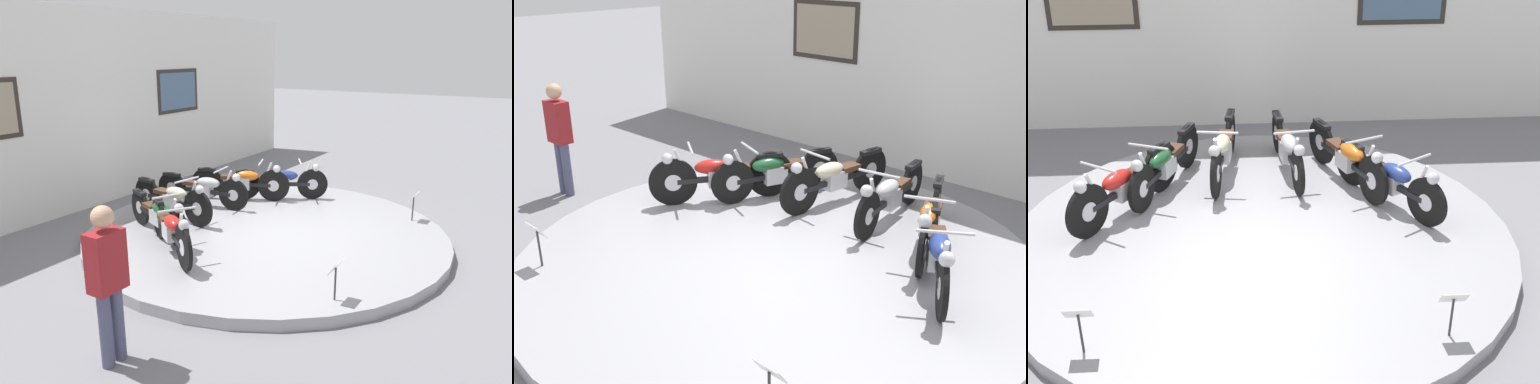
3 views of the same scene
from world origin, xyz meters
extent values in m
plane|color=slate|center=(0.00, 0.00, 0.00)|extent=(60.00, 60.00, 0.00)
cylinder|color=#99999E|center=(0.00, 0.00, 0.08)|extent=(5.95, 5.95, 0.16)
cube|color=white|center=(0.00, 3.96, 1.94)|extent=(14.00, 0.20, 3.88)
cube|color=#2D2823|center=(-2.40, 3.85, 2.13)|extent=(1.40, 0.02, 1.00)
cube|color=tan|center=(-2.40, 3.85, 2.13)|extent=(1.24, 0.02, 0.84)
cylinder|color=black|center=(-2.00, 0.10, 0.49)|extent=(0.41, 0.58, 0.66)
cylinder|color=silver|center=(-2.00, 0.10, 0.49)|extent=(0.18, 0.23, 0.23)
cylinder|color=black|center=(-1.26, 1.23, 0.49)|extent=(0.41, 0.58, 0.66)
cylinder|color=silver|center=(-1.26, 1.23, 0.49)|extent=(0.18, 0.23, 0.23)
cube|color=black|center=(-1.63, 0.66, 0.49)|extent=(0.74, 1.07, 0.07)
cube|color=silver|center=(-1.65, 0.63, 0.51)|extent=(0.34, 0.38, 0.24)
ellipsoid|color=red|center=(-1.71, 0.55, 0.67)|extent=(0.45, 0.52, 0.20)
cube|color=#472D1E|center=(-1.51, 0.85, 0.63)|extent=(0.34, 0.38, 0.07)
cube|color=black|center=(-1.26, 1.23, 0.77)|extent=(0.28, 0.36, 0.06)
cylinder|color=silver|center=(-1.92, 0.22, 0.69)|extent=(0.17, 0.23, 0.54)
cylinder|color=silver|center=(-1.86, 0.31, 0.95)|extent=(0.47, 0.32, 0.03)
sphere|color=silver|center=(-2.03, 0.05, 0.83)|extent=(0.15, 0.15, 0.15)
cylinder|color=black|center=(-1.44, 0.68, 0.47)|extent=(0.28, 0.59, 0.61)
cylinder|color=silver|center=(-1.44, 0.68, 0.47)|extent=(0.14, 0.22, 0.21)
cylinder|color=black|center=(-0.95, 1.94, 0.47)|extent=(0.28, 0.59, 0.61)
cylinder|color=silver|center=(-0.95, 1.94, 0.47)|extent=(0.14, 0.22, 0.21)
cube|color=black|center=(-1.19, 1.31, 0.47)|extent=(0.52, 1.18, 0.07)
cube|color=silver|center=(-1.21, 1.27, 0.49)|extent=(0.30, 0.37, 0.24)
ellipsoid|color=#1E562D|center=(-1.25, 1.18, 0.65)|extent=(0.38, 0.53, 0.20)
cube|color=#472D1E|center=(-1.11, 1.51, 0.61)|extent=(0.30, 0.37, 0.07)
cube|color=black|center=(-0.95, 1.94, 0.73)|extent=(0.23, 0.37, 0.06)
cylinder|color=silver|center=(-1.39, 0.82, 0.67)|extent=(0.13, 0.25, 0.54)
cylinder|color=silver|center=(-1.35, 0.92, 0.93)|extent=(0.51, 0.23, 0.03)
sphere|color=silver|center=(-1.46, 0.62, 0.81)|extent=(0.15, 0.15, 0.15)
cylinder|color=black|center=(-0.53, 1.01, 0.49)|extent=(0.14, 0.65, 0.64)
cylinder|color=silver|center=(-0.53, 1.01, 0.49)|extent=(0.10, 0.23, 0.23)
cylinder|color=black|center=(-0.34, 2.35, 0.49)|extent=(0.14, 0.65, 0.64)
cylinder|color=silver|center=(-0.34, 2.35, 0.49)|extent=(0.10, 0.23, 0.23)
cube|color=black|center=(-0.44, 1.68, 0.49)|extent=(0.24, 1.24, 0.07)
cube|color=silver|center=(-0.44, 1.64, 0.51)|extent=(0.24, 0.34, 0.24)
ellipsoid|color=beige|center=(-0.46, 1.54, 0.67)|extent=(0.28, 0.51, 0.20)
cube|color=#472D1E|center=(-0.41, 1.90, 0.63)|extent=(0.24, 0.34, 0.07)
cube|color=black|center=(-0.34, 2.35, 0.76)|extent=(0.15, 0.37, 0.06)
cylinder|color=silver|center=(-0.51, 1.16, 0.69)|extent=(0.08, 0.25, 0.54)
cylinder|color=silver|center=(-0.50, 1.27, 0.95)|extent=(0.54, 0.11, 0.03)
sphere|color=silver|center=(-0.54, 0.95, 0.83)|extent=(0.15, 0.15, 0.15)
cylinder|color=black|center=(0.53, 1.01, 0.46)|extent=(0.14, 0.60, 0.60)
cylinder|color=silver|center=(0.53, 1.01, 0.46)|extent=(0.09, 0.22, 0.21)
cylinder|color=black|center=(0.35, 2.35, 0.46)|extent=(0.14, 0.60, 0.60)
cylinder|color=silver|center=(0.35, 2.35, 0.46)|extent=(0.09, 0.22, 0.21)
cube|color=black|center=(0.44, 1.68, 0.46)|extent=(0.24, 1.24, 0.07)
cube|color=silver|center=(0.44, 1.64, 0.48)|extent=(0.24, 0.34, 0.24)
ellipsoid|color=#B2B5BA|center=(0.46, 1.54, 0.64)|extent=(0.28, 0.51, 0.20)
cube|color=#472D1E|center=(0.41, 1.90, 0.60)|extent=(0.24, 0.34, 0.07)
cube|color=black|center=(0.35, 2.35, 0.72)|extent=(0.15, 0.37, 0.06)
cylinder|color=silver|center=(0.51, 1.16, 0.66)|extent=(0.08, 0.25, 0.54)
cylinder|color=silver|center=(0.49, 1.27, 0.92)|extent=(0.54, 0.10, 0.03)
sphere|color=silver|center=(0.54, 0.95, 0.80)|extent=(0.15, 0.15, 0.15)
cylinder|color=black|center=(1.45, 0.68, 0.48)|extent=(0.29, 0.61, 0.63)
cylinder|color=silver|center=(1.45, 0.68, 0.48)|extent=(0.14, 0.23, 0.22)
cylinder|color=black|center=(0.94, 1.93, 0.48)|extent=(0.29, 0.61, 0.63)
cylinder|color=silver|center=(0.94, 1.93, 0.48)|extent=(0.14, 0.23, 0.22)
cube|color=black|center=(1.19, 1.31, 0.48)|extent=(0.53, 1.18, 0.07)
cube|color=silver|center=(1.21, 1.27, 0.50)|extent=(0.31, 0.37, 0.24)
ellipsoid|color=#D16619|center=(1.25, 1.18, 0.66)|extent=(0.39, 0.53, 0.20)
cube|color=#472D1E|center=(1.11, 1.51, 0.62)|extent=(0.31, 0.37, 0.07)
cube|color=black|center=(0.94, 1.93, 0.75)|extent=(0.23, 0.37, 0.06)
cylinder|color=silver|center=(1.39, 0.82, 0.68)|extent=(0.14, 0.25, 0.54)
cylinder|color=silver|center=(1.35, 0.92, 0.94)|extent=(0.51, 0.23, 0.03)
sphere|color=silver|center=(1.47, 0.63, 0.82)|extent=(0.15, 0.15, 0.15)
cylinder|color=black|center=(1.99, 0.09, 0.47)|extent=(0.37, 0.54, 0.61)
cylinder|color=silver|center=(1.99, 0.09, 0.47)|extent=(0.17, 0.22, 0.21)
cylinder|color=black|center=(1.27, 1.23, 0.47)|extent=(0.37, 0.54, 0.61)
cylinder|color=silver|center=(1.27, 1.23, 0.47)|extent=(0.17, 0.22, 0.21)
cube|color=black|center=(1.63, 0.66, 0.47)|extent=(0.73, 1.09, 0.07)
cube|color=silver|center=(1.65, 0.63, 0.49)|extent=(0.34, 0.38, 0.24)
ellipsoid|color=navy|center=(1.70, 0.55, 0.65)|extent=(0.44, 0.52, 0.20)
cube|color=#472D1E|center=(1.51, 0.85, 0.61)|extent=(0.34, 0.38, 0.07)
cube|color=black|center=(1.27, 1.23, 0.73)|extent=(0.28, 0.36, 0.06)
cylinder|color=silver|center=(1.91, 0.22, 0.67)|extent=(0.17, 0.24, 0.54)
cylinder|color=silver|center=(1.85, 0.31, 0.93)|extent=(0.47, 0.32, 0.03)
sphere|color=silver|center=(2.02, 0.04, 0.81)|extent=(0.15, 0.15, 0.15)
cylinder|color=#333338|center=(-1.72, -1.99, 0.37)|extent=(0.02, 0.02, 0.42)
cube|color=white|center=(-1.72, -1.99, 0.60)|extent=(0.26, 0.11, 0.15)
cube|color=white|center=(1.72, -1.99, 0.60)|extent=(0.26, 0.11, 0.15)
cylinder|color=#4C4C6B|center=(-3.91, -0.49, 0.41)|extent=(0.13, 0.13, 0.81)
cylinder|color=#4C4C6B|center=(-3.75, -0.49, 0.41)|extent=(0.13, 0.13, 0.81)
cube|color=maroon|center=(-3.83, -0.49, 1.12)|extent=(0.36, 0.22, 0.61)
sphere|color=tan|center=(-3.83, -0.49, 1.56)|extent=(0.22, 0.22, 0.22)
camera|label=1|loc=(-6.82, -4.04, 3.06)|focal=35.00mm
camera|label=2|loc=(4.10, -4.55, 3.39)|focal=42.00mm
camera|label=3|loc=(-0.22, -7.24, 4.53)|focal=50.00mm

